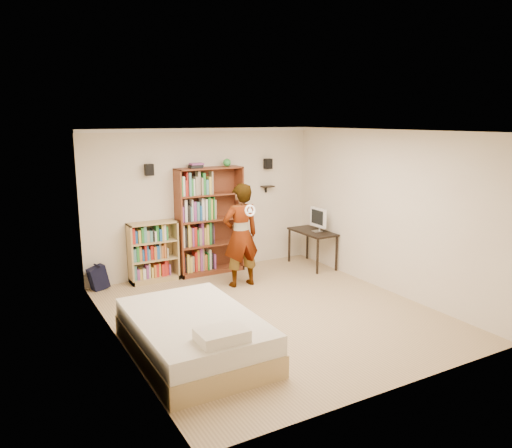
{
  "coord_description": "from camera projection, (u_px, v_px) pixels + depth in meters",
  "views": [
    {
      "loc": [
        -3.67,
        -6.05,
        2.87
      ],
      "look_at": [
        0.07,
        0.6,
        1.25
      ],
      "focal_mm": 35.0,
      "sensor_mm": 36.0,
      "label": 1
    }
  ],
  "objects": [
    {
      "name": "ground",
      "position": [
        272.0,
        313.0,
        7.52
      ],
      "size": [
        4.5,
        5.0,
        0.01
      ],
      "primitive_type": "cube",
      "color": "tan",
      "rests_on": "ground"
    },
    {
      "name": "room_shell",
      "position": [
        272.0,
        197.0,
        7.15
      ],
      "size": [
        4.52,
        5.02,
        2.71
      ],
      "color": "silver",
      "rests_on": "ground"
    },
    {
      "name": "crown_molding",
      "position": [
        273.0,
        133.0,
        6.96
      ],
      "size": [
        4.5,
        5.0,
        0.06
      ],
      "color": "silver",
      "rests_on": "room_shell"
    },
    {
      "name": "speaker_left",
      "position": [
        149.0,
        170.0,
        8.65
      ],
      "size": [
        0.14,
        0.12,
        0.2
      ],
      "primitive_type": "cube",
      "color": "black",
      "rests_on": "room_shell"
    },
    {
      "name": "speaker_right",
      "position": [
        268.0,
        164.0,
        9.8
      ],
      "size": [
        0.14,
        0.12,
        0.2
      ],
      "primitive_type": "cube",
      "color": "black",
      "rests_on": "room_shell"
    },
    {
      "name": "wall_shelf",
      "position": [
        268.0,
        186.0,
        9.9
      ],
      "size": [
        0.25,
        0.16,
        0.02
      ],
      "primitive_type": "cube",
      "color": "black",
      "rests_on": "room_shell"
    },
    {
      "name": "tall_bookshelf",
      "position": [
        210.0,
        221.0,
        9.31
      ],
      "size": [
        1.26,
        0.37,
        2.0
      ],
      "primitive_type": null,
      "color": "brown",
      "rests_on": "ground"
    },
    {
      "name": "low_bookshelf",
      "position": [
        153.0,
        252.0,
        8.89
      ],
      "size": [
        0.87,
        0.32,
        1.08
      ],
      "primitive_type": null,
      "color": "tan",
      "rests_on": "ground"
    },
    {
      "name": "computer_desk",
      "position": [
        312.0,
        248.0,
        9.85
      ],
      "size": [
        0.52,
        1.04,
        0.71
      ],
      "primitive_type": null,
      "color": "black",
      "rests_on": "ground"
    },
    {
      "name": "imac",
      "position": [
        317.0,
        220.0,
        9.68
      ],
      "size": [
        0.11,
        0.46,
        0.46
      ],
      "primitive_type": null,
      "rotation": [
        0.0,
        0.0,
        -0.05
      ],
      "color": "white",
      "rests_on": "computer_desk"
    },
    {
      "name": "daybed",
      "position": [
        194.0,
        330.0,
        6.14
      ],
      "size": [
        1.4,
        2.16,
        0.64
      ],
      "primitive_type": null,
      "color": "white",
      "rests_on": "ground"
    },
    {
      "name": "person",
      "position": [
        241.0,
        235.0,
        8.58
      ],
      "size": [
        0.66,
        0.44,
        1.8
      ],
      "primitive_type": "imported",
      "rotation": [
        0.0,
        0.0,
        3.13
      ],
      "color": "black",
      "rests_on": "ground"
    },
    {
      "name": "wii_wheel",
      "position": [
        250.0,
        211.0,
        8.2
      ],
      "size": [
        0.2,
        0.07,
        0.2
      ],
      "primitive_type": "torus",
      "rotation": [
        1.36,
        0.0,
        0.0
      ],
      "color": "white",
      "rests_on": "person"
    },
    {
      "name": "navy_bag",
      "position": [
        98.0,
        278.0,
        8.5
      ],
      "size": [
        0.36,
        0.29,
        0.43
      ],
      "primitive_type": null,
      "rotation": [
        0.0,
        0.0,
        0.28
      ],
      "color": "black",
      "rests_on": "ground"
    }
  ]
}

